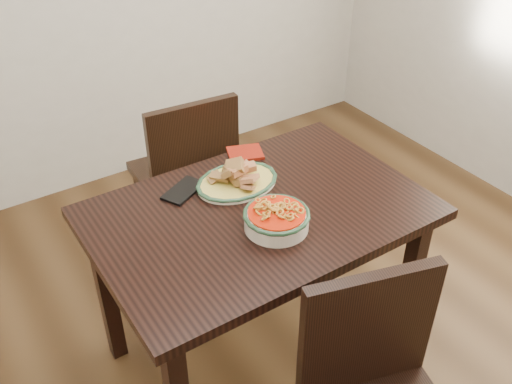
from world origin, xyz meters
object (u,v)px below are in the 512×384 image
fish_plate (237,175)px  noodle_bowl (277,217)px  smartphone (184,190)px  dining_table (259,231)px  chair_far (187,171)px

fish_plate → noodle_bowl: bearing=-94.7°
fish_plate → noodle_bowl: 0.29m
noodle_bowl → smartphone: noodle_bowl is taller
noodle_bowl → fish_plate: bearing=85.3°
fish_plate → smartphone: bearing=159.8°
dining_table → fish_plate: 0.23m
chair_far → fish_plate: bearing=88.7°
dining_table → chair_far: chair_far is taller
chair_far → dining_table: bearing=88.9°
dining_table → chair_far: bearing=84.5°
dining_table → smartphone: (-0.17, 0.24, 0.11)m
noodle_bowl → smartphone: bearing=114.5°
dining_table → noodle_bowl: size_ratio=5.14×
dining_table → noodle_bowl: 0.19m
smartphone → dining_table: bearing=-80.8°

